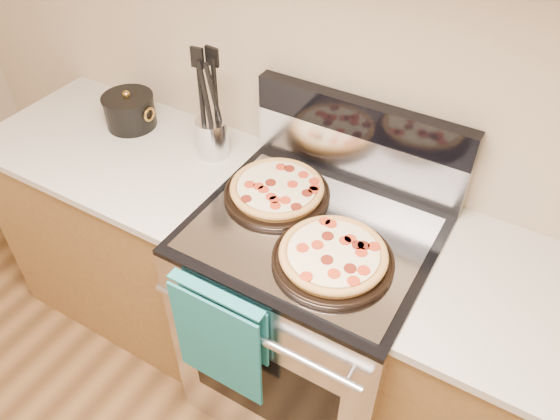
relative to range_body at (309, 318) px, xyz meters
The scene contains 15 objects.
wall_back 0.97m from the range_body, 90.00° to the left, with size 4.00×4.00×0.00m, color #C3AD8C.
range_body is the anchor object (origin of this frame).
oven_window 0.34m from the range_body, 90.00° to the right, with size 0.56×0.01×0.40m, color black.
cooktop 0.46m from the range_body, ahead, with size 0.76×0.68×0.02m, color black.
backsplash_lower 0.64m from the range_body, 90.00° to the left, with size 0.76×0.06×0.18m, color silver.
backsplash_upper 0.77m from the range_body, 90.00° to the left, with size 0.76×0.06×0.12m, color black.
oven_handle 0.51m from the range_body, 90.00° to the right, with size 0.03×0.03×0.70m, color silver.
dish_towel 0.47m from the range_body, 107.74° to the right, with size 0.32×0.05×0.42m, color #177560, non-canonical shape.
foil_sheet 0.47m from the range_body, 90.00° to the right, with size 0.70×0.55×0.01m, color gray.
cabinet_left 0.88m from the range_body, behind, with size 1.00×0.62×0.88m, color brown.
countertop_left 0.99m from the range_body, behind, with size 1.02×0.64×0.03m, color #B7B1A4.
pepperoni_pizza_back 0.54m from the range_body, 158.75° to the left, with size 0.35×0.35×0.05m, color #BA7E39, non-canonical shape.
pepperoni_pizza_front 0.52m from the range_body, 42.18° to the right, with size 0.36×0.36×0.05m, color #BA7E39, non-canonical shape.
utensil_crock 0.76m from the range_body, 161.47° to the left, with size 0.12×0.12×0.15m, color silver.
saucepan 1.06m from the range_body, 169.74° to the left, with size 0.20×0.20×0.12m, color black.
Camera 1 is at (0.54, 0.52, 2.13)m, focal length 35.00 mm.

